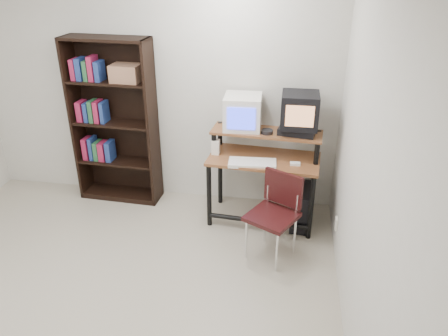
# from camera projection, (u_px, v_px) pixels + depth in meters

# --- Properties ---
(floor) EXTENTS (4.00, 4.00, 0.01)m
(floor) POSITION_uv_depth(u_px,v_px,m) (92.00, 311.00, 3.55)
(floor) COLOR #B0A692
(floor) RESTS_ON ground
(back_wall) EXTENTS (4.00, 0.01, 2.60)m
(back_wall) POSITION_uv_depth(u_px,v_px,m) (154.00, 87.00, 4.73)
(back_wall) COLOR beige
(back_wall) RESTS_ON floor
(right_wall) EXTENTS (0.01, 4.00, 2.60)m
(right_wall) POSITION_uv_depth(u_px,v_px,m) (370.00, 190.00, 2.69)
(right_wall) COLOR beige
(right_wall) RESTS_ON floor
(computer_desk) EXTENTS (1.16, 0.65, 0.98)m
(computer_desk) POSITION_uv_depth(u_px,v_px,m) (264.00, 162.00, 4.49)
(computer_desk) COLOR brown
(computer_desk) RESTS_ON floor
(crt_monitor) EXTENTS (0.39, 0.40, 0.35)m
(crt_monitor) POSITION_uv_depth(u_px,v_px,m) (243.00, 112.00, 4.45)
(crt_monitor) COLOR silver
(crt_monitor) RESTS_ON computer_desk
(vcr) EXTENTS (0.40, 0.32, 0.08)m
(vcr) POSITION_uv_depth(u_px,v_px,m) (297.00, 131.00, 4.37)
(vcr) COLOR black
(vcr) RESTS_ON computer_desk
(crt_tv) EXTENTS (0.36, 0.36, 0.34)m
(crt_tv) POSITION_uv_depth(u_px,v_px,m) (300.00, 110.00, 4.29)
(crt_tv) COLOR black
(crt_tv) RESTS_ON vcr
(cd_spindle) EXTENTS (0.13, 0.13, 0.05)m
(cd_spindle) POSITION_uv_depth(u_px,v_px,m) (267.00, 132.00, 4.37)
(cd_spindle) COLOR #26262B
(cd_spindle) RESTS_ON computer_desk
(keyboard) EXTENTS (0.48, 0.24, 0.03)m
(keyboard) POSITION_uv_depth(u_px,v_px,m) (252.00, 163.00, 4.33)
(keyboard) COLOR silver
(keyboard) RESTS_ON computer_desk
(mousepad) EXTENTS (0.24, 0.21, 0.01)m
(mousepad) POSITION_uv_depth(u_px,v_px,m) (294.00, 166.00, 4.31)
(mousepad) COLOR black
(mousepad) RESTS_ON computer_desk
(mouse) EXTENTS (0.10, 0.06, 0.03)m
(mouse) POSITION_uv_depth(u_px,v_px,m) (295.00, 164.00, 4.29)
(mouse) COLOR white
(mouse) RESTS_ON mousepad
(desk_speaker) EXTENTS (0.08, 0.08, 0.17)m
(desk_speaker) POSITION_uv_depth(u_px,v_px,m) (216.00, 148.00, 4.50)
(desk_speaker) COLOR silver
(desk_speaker) RESTS_ON computer_desk
(pc_tower) EXTENTS (0.23, 0.46, 0.42)m
(pc_tower) POSITION_uv_depth(u_px,v_px,m) (302.00, 207.00, 4.60)
(pc_tower) COLOR black
(pc_tower) RESTS_ON floor
(school_chair) EXTENTS (0.55, 0.55, 0.82)m
(school_chair) POSITION_uv_depth(u_px,v_px,m) (276.00, 207.00, 4.02)
(school_chair) COLOR black
(school_chair) RESTS_ON floor
(bookshelf) EXTENTS (0.94, 0.36, 1.85)m
(bookshelf) POSITION_uv_depth(u_px,v_px,m) (115.00, 120.00, 4.83)
(bookshelf) COLOR black
(bookshelf) RESTS_ON floor
(wall_outlet) EXTENTS (0.02, 0.08, 0.12)m
(wall_outlet) POSITION_uv_depth(u_px,v_px,m) (336.00, 223.00, 4.15)
(wall_outlet) COLOR beige
(wall_outlet) RESTS_ON right_wall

